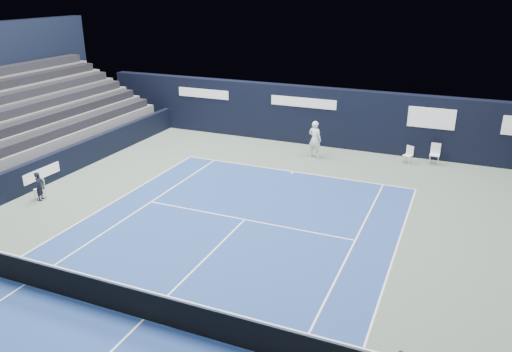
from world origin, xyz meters
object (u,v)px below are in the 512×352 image
(tennis_net, at_px, (142,303))
(line_judge_chair, at_px, (41,187))
(folding_chair_back_a, at_px, (409,153))
(folding_chair_back_b, at_px, (435,152))
(tennis_player, at_px, (315,139))

(tennis_net, bearing_deg, line_judge_chair, 149.27)
(line_judge_chair, relative_size, tennis_net, 0.07)
(folding_chair_back_a, height_order, folding_chair_back_b, folding_chair_back_b)
(folding_chair_back_b, height_order, tennis_player, tennis_player)
(line_judge_chair, relative_size, tennis_player, 0.46)
(folding_chair_back_b, height_order, tennis_net, tennis_net)
(folding_chair_back_a, relative_size, line_judge_chair, 0.99)
(folding_chair_back_a, xyz_separation_m, line_judge_chair, (-13.12, -10.27, 0.00))
(folding_chair_back_b, xyz_separation_m, tennis_net, (-5.90, -15.62, -0.07))
(folding_chair_back_b, distance_m, line_judge_chair, 17.81)
(tennis_player, bearing_deg, folding_chair_back_b, 12.68)
(folding_chair_back_a, bearing_deg, tennis_net, -84.40)
(line_judge_chair, height_order, tennis_net, tennis_net)
(tennis_player, bearing_deg, tennis_net, -91.01)
(folding_chair_back_a, bearing_deg, line_judge_chair, -119.14)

